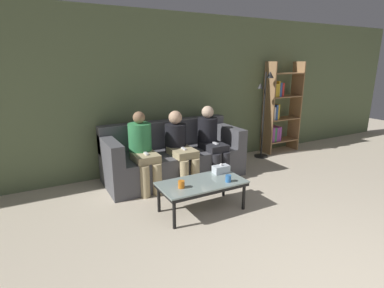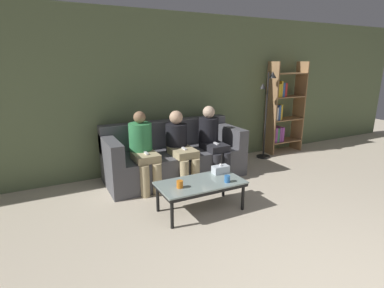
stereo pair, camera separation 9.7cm
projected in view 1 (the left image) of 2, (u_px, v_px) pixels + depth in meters
wall_back at (159, 94)px, 4.99m from camera, size 12.00×0.06×2.60m
couch at (173, 157)px, 4.81m from camera, size 2.18×0.89×0.88m
coffee_table at (202, 185)px, 3.69m from camera, size 1.07×0.55×0.38m
cup_near_left at (181, 184)px, 3.50m from camera, size 0.08×0.08×0.09m
cup_near_right at (228, 178)px, 3.68m from camera, size 0.07×0.07×0.09m
tissue_box at (221, 169)px, 3.97m from camera, size 0.22×0.12×0.13m
bookshelf at (279, 110)px, 6.07m from camera, size 0.78×0.32×1.82m
standing_lamp at (264, 106)px, 5.67m from camera, size 0.31×0.26×1.64m
seated_person_left_end at (143, 148)px, 4.29m from camera, size 0.33×0.64×1.13m
seated_person_mid_left at (179, 145)px, 4.54m from camera, size 0.33×0.70×1.10m
seated_person_mid_right at (211, 139)px, 4.82m from camera, size 0.32×0.64×1.13m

